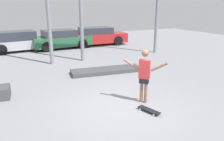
# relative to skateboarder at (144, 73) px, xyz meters

# --- Properties ---
(ground_plane) EXTENTS (36.00, 36.00, 0.00)m
(ground_plane) POSITION_rel_skateboarder_xyz_m (-0.82, 0.01, -1.01)
(ground_plane) COLOR gray
(skateboarder) EXTENTS (1.01, 1.10, 1.76)m
(skateboarder) POSITION_rel_skateboarder_xyz_m (0.00, 0.00, 0.00)
(skateboarder) COLOR #8C664C
(skateboarder) RESTS_ON ground_plane
(skateboard) EXTENTS (0.42, 0.77, 0.08)m
(skateboard) POSITION_rel_skateboarder_xyz_m (-0.23, -0.66, -0.95)
(skateboard) COLOR black
(skateboard) RESTS_ON ground_plane
(manual_pad) EXTENTS (3.41, 1.34, 0.18)m
(manual_pad) POSITION_rel_skateboarder_xyz_m (0.31, 3.54, -0.92)
(manual_pad) COLOR #47474C
(manual_pad) RESTS_ON ground_plane
(parked_car_silver) EXTENTS (4.31, 2.20, 1.37)m
(parked_car_silver) POSITION_rel_skateboarder_xyz_m (-2.96, 10.80, -0.36)
(parked_car_silver) COLOR #B7BABF
(parked_car_silver) RESTS_ON ground_plane
(parked_car_green) EXTENTS (4.26, 2.10, 1.35)m
(parked_car_green) POSITION_rel_skateboarder_xyz_m (-0.14, 10.49, -0.35)
(parked_car_green) COLOR #28603D
(parked_car_green) RESTS_ON ground_plane
(parked_car_red) EXTENTS (4.61, 2.15, 1.39)m
(parked_car_red) POSITION_rel_skateboarder_xyz_m (2.80, 10.67, -0.33)
(parked_car_red) COLOR red
(parked_car_red) RESTS_ON ground_plane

